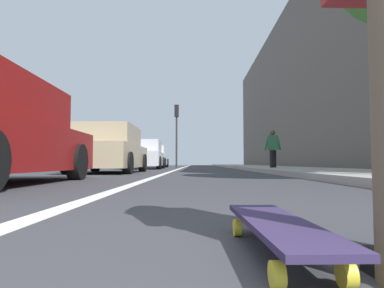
# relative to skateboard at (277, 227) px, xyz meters

# --- Properties ---
(ground_plane) EXTENTS (80.00, 80.00, 0.00)m
(ground_plane) POSITION_rel_skateboard_xyz_m (9.16, -0.06, -0.09)
(ground_plane) COLOR #38383D
(lane_stripe_white) EXTENTS (52.00, 0.16, 0.01)m
(lane_stripe_white) POSITION_rel_skateboard_xyz_m (19.16, 1.17, -0.09)
(lane_stripe_white) COLOR silver
(lane_stripe_white) RESTS_ON ground
(sidewalk_curb) EXTENTS (52.00, 3.20, 0.13)m
(sidewalk_curb) POSITION_rel_skateboard_xyz_m (17.16, -3.40, -0.03)
(sidewalk_curb) COLOR #9E9B93
(sidewalk_curb) RESTS_ON ground
(building_facade) EXTENTS (40.00, 1.20, 10.69)m
(building_facade) POSITION_rel_skateboard_xyz_m (21.16, -6.26, 5.25)
(building_facade) COLOR #635B51
(building_facade) RESTS_ON ground
(skateboard) EXTENTS (0.85, 0.23, 0.11)m
(skateboard) POSITION_rel_skateboard_xyz_m (0.00, 0.00, 0.00)
(skateboard) COLOR yellow
(skateboard) RESTS_ON ground
(parked_car_mid) EXTENTS (4.34, 1.93, 1.47)m
(parked_car_mid) POSITION_rel_skateboard_xyz_m (9.50, 3.01, 0.61)
(parked_car_mid) COLOR tan
(parked_car_mid) RESTS_ON ground
(parked_car_far) EXTENTS (4.36, 2.06, 1.47)m
(parked_car_far) POSITION_rel_skateboard_xyz_m (16.45, 2.97, 0.61)
(parked_car_far) COLOR silver
(parked_car_far) RESTS_ON ground
(parked_car_end) EXTENTS (4.26, 1.97, 1.48)m
(parked_car_end) POSITION_rel_skateboard_xyz_m (22.45, 3.25, 0.61)
(parked_car_end) COLOR silver
(parked_car_end) RESTS_ON ground
(traffic_light) EXTENTS (0.33, 0.28, 4.18)m
(traffic_light) POSITION_rel_skateboard_xyz_m (21.23, 1.57, 2.80)
(traffic_light) COLOR #2D2D2D
(traffic_light) RESTS_ON ground
(pedestrian_distant) EXTENTS (0.46, 0.72, 1.64)m
(pedestrian_distant) POSITION_rel_skateboard_xyz_m (12.46, -2.81, 0.84)
(pedestrian_distant) COLOR black
(pedestrian_distant) RESTS_ON ground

